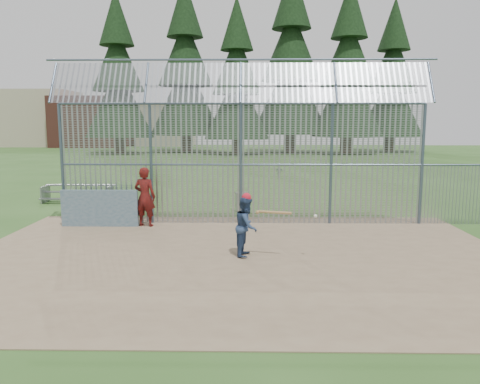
{
  "coord_description": "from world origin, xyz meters",
  "views": [
    {
      "loc": [
        0.25,
        -12.02,
        3.38
      ],
      "look_at": [
        0.0,
        2.0,
        1.3
      ],
      "focal_mm": 35.0,
      "sensor_mm": 36.0,
      "label": 1
    }
  ],
  "objects_px": {
    "bleacher": "(78,193)",
    "dugout_wall": "(100,208)",
    "batter": "(246,226)",
    "trash_can": "(242,202)",
    "onlooker": "(145,197)"
  },
  "relations": [
    {
      "from": "dugout_wall",
      "to": "onlooker",
      "type": "height_order",
      "value": "onlooker"
    },
    {
      "from": "batter",
      "to": "onlooker",
      "type": "relative_size",
      "value": 0.78
    },
    {
      "from": "batter",
      "to": "trash_can",
      "type": "height_order",
      "value": "batter"
    },
    {
      "from": "dugout_wall",
      "to": "batter",
      "type": "xyz_separation_m",
      "value": [
        4.81,
        -3.32,
        0.16
      ]
    },
    {
      "from": "batter",
      "to": "bleacher",
      "type": "distance_m",
      "value": 10.85
    },
    {
      "from": "dugout_wall",
      "to": "bleacher",
      "type": "distance_m",
      "value": 5.34
    },
    {
      "from": "bleacher",
      "to": "onlooker",
      "type": "bearing_deg",
      "value": -49.86
    },
    {
      "from": "onlooker",
      "to": "trash_can",
      "type": "height_order",
      "value": "onlooker"
    },
    {
      "from": "trash_can",
      "to": "dugout_wall",
      "type": "bearing_deg",
      "value": -149.4
    },
    {
      "from": "trash_can",
      "to": "batter",
      "type": "bearing_deg",
      "value": -88.05
    },
    {
      "from": "bleacher",
      "to": "dugout_wall",
      "type": "bearing_deg",
      "value": -62.6
    },
    {
      "from": "trash_can",
      "to": "onlooker",
      "type": "bearing_deg",
      "value": -139.73
    },
    {
      "from": "dugout_wall",
      "to": "bleacher",
      "type": "relative_size",
      "value": 0.83
    },
    {
      "from": "dugout_wall",
      "to": "trash_can",
      "type": "bearing_deg",
      "value": 30.6
    },
    {
      "from": "dugout_wall",
      "to": "batter",
      "type": "height_order",
      "value": "batter"
    }
  ]
}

